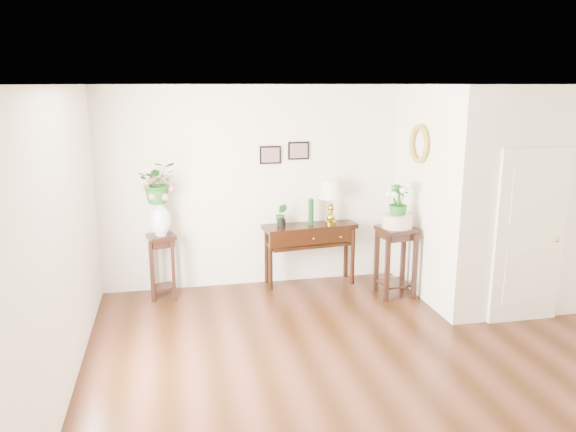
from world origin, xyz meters
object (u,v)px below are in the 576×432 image
object	(u,v)px
table_lamp	(331,199)
plant_stand_a	(163,266)
console_table	(309,254)
plant_stand_b	(395,261)

from	to	relation	value
table_lamp	plant_stand_a	xyz separation A→B (m)	(-2.36, -0.12, -0.79)
console_table	plant_stand_a	world-z (taller)	console_table
table_lamp	plant_stand_b	xyz separation A→B (m)	(0.71, -0.69, -0.75)
console_table	plant_stand_b	distance (m)	1.23
console_table	table_lamp	size ratio (longest dim) A/B	2.10
table_lamp	plant_stand_b	world-z (taller)	table_lamp
console_table	table_lamp	distance (m)	0.84
plant_stand_a	plant_stand_b	size ratio (longest dim) A/B	0.91
console_table	plant_stand_a	size ratio (longest dim) A/B	1.51
console_table	plant_stand_b	size ratio (longest dim) A/B	1.38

